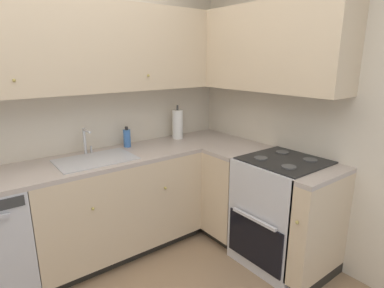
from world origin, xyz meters
TOP-DOWN VIEW (x-y plane):
  - wall_back at (0.00, 1.48)m, footprint 3.57×0.05m
  - wall_right at (1.76, 0.00)m, footprint 0.05×3.01m
  - lower_cabinets_back at (0.41, 1.16)m, footprint 1.46×0.62m
  - countertop_back at (0.40, 1.16)m, footprint 2.66×0.60m
  - lower_cabinets_right at (1.44, 0.42)m, footprint 0.62×1.13m
  - countertop_right at (1.44, 0.42)m, footprint 0.60×1.13m
  - oven_range at (1.45, 0.17)m, footprint 0.68×0.62m
  - upper_cabinets_back at (0.24, 1.30)m, footprint 2.34×0.34m
  - upper_cabinets_right at (1.58, 0.63)m, footprint 0.32×1.66m
  - sink at (0.24, 1.13)m, footprint 0.62×0.40m
  - faucet at (0.24, 1.34)m, footprint 0.07×0.16m
  - soap_bottle at (0.63, 1.34)m, footprint 0.07×0.07m
  - paper_towel_roll at (1.19, 1.32)m, footprint 0.11×0.11m

SIDE VIEW (x-z plane):
  - lower_cabinets_back at x=0.41m, z-range 0.00..0.88m
  - lower_cabinets_right at x=1.44m, z-range 0.00..0.88m
  - oven_range at x=1.45m, z-range -0.07..1.00m
  - sink at x=0.24m, z-range 0.83..0.92m
  - countertop_back at x=0.40m, z-range 0.88..0.91m
  - countertop_right at x=1.44m, z-range 0.88..0.91m
  - soap_bottle at x=0.63m, z-range 0.90..1.10m
  - faucet at x=0.24m, z-range 0.94..1.16m
  - paper_towel_roll at x=1.19m, z-range 0.89..1.24m
  - wall_back at x=0.00m, z-range 0.00..2.70m
  - wall_right at x=1.76m, z-range 0.00..2.70m
  - upper_cabinets_back at x=0.24m, z-range 1.45..2.16m
  - upper_cabinets_right at x=1.58m, z-range 1.45..2.16m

